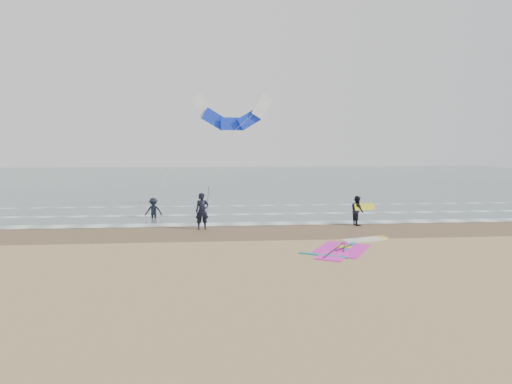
{
  "coord_description": "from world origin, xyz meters",
  "views": [
    {
      "loc": [
        -3.8,
        -17.88,
        4.45
      ],
      "look_at": [
        -1.77,
        5.0,
        2.2
      ],
      "focal_mm": 32.0,
      "sensor_mm": 36.0,
      "label": 1
    }
  ],
  "objects": [
    {
      "name": "person_wading",
      "position": [
        -7.7,
        10.86,
        0.83
      ],
      "size": [
        1.1,
        0.67,
        1.66
      ],
      "primitive_type": "imported",
      "rotation": [
        0.0,
        0.0,
        -0.05
      ],
      "color": "black",
      "rests_on": "ground"
    },
    {
      "name": "wet_sand_band",
      "position": [
        0.0,
        6.0,
        0.0
      ],
      "size": [
        120.0,
        5.0,
        0.01
      ],
      "primitive_type": "cube",
      "color": "brown",
      "rests_on": "ground"
    },
    {
      "name": "sea_water",
      "position": [
        0.0,
        48.0,
        0.01
      ],
      "size": [
        120.0,
        80.0,
        0.02
      ],
      "primitive_type": "cube",
      "color": "#47605E",
      "rests_on": "ground"
    },
    {
      "name": "person_standing",
      "position": [
        -4.55,
        6.79,
        1.0
      ],
      "size": [
        0.78,
        0.56,
        2.0
      ],
      "primitive_type": "imported",
      "rotation": [
        0.0,
        0.0,
        0.12
      ],
      "color": "black",
      "rests_on": "ground"
    },
    {
      "name": "ground",
      "position": [
        0.0,
        0.0,
        0.0
      ],
      "size": [
        120.0,
        120.0,
        0.0
      ],
      "primitive_type": "plane",
      "color": "tan",
      "rests_on": "ground"
    },
    {
      "name": "foam_waterline",
      "position": [
        0.0,
        10.44,
        0.03
      ],
      "size": [
        120.0,
        9.15,
        0.02
      ],
      "color": "white",
      "rests_on": "ground"
    },
    {
      "name": "held_pole",
      "position": [
        -4.25,
        6.79,
        1.47
      ],
      "size": [
        0.17,
        0.86,
        1.82
      ],
      "color": "black",
      "rests_on": "ground"
    },
    {
      "name": "windsurf_rig",
      "position": [
        2.1,
        1.7,
        0.03
      ],
      "size": [
        4.87,
        4.62,
        0.12
      ],
      "color": "white",
      "rests_on": "ground"
    },
    {
      "name": "carried_kiteboard",
      "position": [
        4.67,
        7.28,
        1.07
      ],
      "size": [
        1.3,
        0.51,
        0.39
      ],
      "color": "yellow",
      "rests_on": "ground"
    },
    {
      "name": "person_walking",
      "position": [
        4.27,
        7.38,
        0.85
      ],
      "size": [
        0.76,
        0.91,
        1.7
      ],
      "primitive_type": "imported",
      "rotation": [
        0.0,
        0.0,
        1.72
      ],
      "color": "black",
      "rests_on": "ground"
    },
    {
      "name": "surf_kite",
      "position": [
        -2.59,
        15.62,
        6.79
      ],
      "size": [
        8.16,
        5.05,
        7.32
      ],
      "color": "white",
      "rests_on": "ground"
    }
  ]
}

